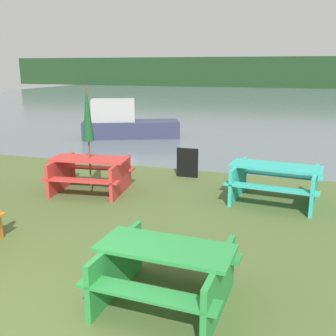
{
  "coord_description": "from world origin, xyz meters",
  "views": [
    {
      "loc": [
        2.71,
        -2.78,
        2.78
      ],
      "look_at": [
        0.41,
        4.28,
        0.85
      ],
      "focal_mm": 42.0,
      "sensor_mm": 36.0,
      "label": 1
    }
  ],
  "objects_px": {
    "umbrella_darkgreen": "(87,115)",
    "picnic_table_green": "(165,269)",
    "picnic_table_teal": "(275,180)",
    "signboard": "(187,163)",
    "picnic_table_red": "(90,172)",
    "boat": "(126,124)"
  },
  "relations": [
    {
      "from": "umbrella_darkgreen",
      "to": "picnic_table_green",
      "type": "bearing_deg",
      "value": -50.43
    },
    {
      "from": "picnic_table_green",
      "to": "picnic_table_teal",
      "type": "bearing_deg",
      "value": 76.2
    },
    {
      "from": "picnic_table_teal",
      "to": "umbrella_darkgreen",
      "type": "distance_m",
      "value": 4.25
    },
    {
      "from": "picnic_table_teal",
      "to": "umbrella_darkgreen",
      "type": "xyz_separation_m",
      "value": [
        -4.03,
        -0.53,
        1.27
      ]
    },
    {
      "from": "picnic_table_green",
      "to": "umbrella_darkgreen",
      "type": "relative_size",
      "value": 0.7
    },
    {
      "from": "picnic_table_green",
      "to": "signboard",
      "type": "height_order",
      "value": "signboard"
    },
    {
      "from": "umbrella_darkgreen",
      "to": "signboard",
      "type": "bearing_deg",
      "value": 45.98
    },
    {
      "from": "picnic_table_teal",
      "to": "umbrella_darkgreen",
      "type": "relative_size",
      "value": 0.83
    },
    {
      "from": "picnic_table_red",
      "to": "signboard",
      "type": "xyz_separation_m",
      "value": [
        1.78,
        1.84,
        -0.09
      ]
    },
    {
      "from": "boat",
      "to": "signboard",
      "type": "height_order",
      "value": "boat"
    },
    {
      "from": "umbrella_darkgreen",
      "to": "boat",
      "type": "relative_size",
      "value": 0.59
    },
    {
      "from": "signboard",
      "to": "picnic_table_green",
      "type": "bearing_deg",
      "value": -77.37
    },
    {
      "from": "signboard",
      "to": "boat",
      "type": "bearing_deg",
      "value": 128.39
    },
    {
      "from": "picnic_table_green",
      "to": "picnic_table_teal",
      "type": "height_order",
      "value": "picnic_table_teal"
    },
    {
      "from": "picnic_table_teal",
      "to": "signboard",
      "type": "relative_size",
      "value": 2.62
    },
    {
      "from": "boat",
      "to": "picnic_table_teal",
      "type": "bearing_deg",
      "value": -68.17
    },
    {
      "from": "picnic_table_red",
      "to": "boat",
      "type": "bearing_deg",
      "value": 107.36
    },
    {
      "from": "picnic_table_teal",
      "to": "boat",
      "type": "height_order",
      "value": "boat"
    },
    {
      "from": "signboard",
      "to": "umbrella_darkgreen",
      "type": "bearing_deg",
      "value": -134.02
    },
    {
      "from": "picnic_table_red",
      "to": "signboard",
      "type": "relative_size",
      "value": 2.49
    },
    {
      "from": "picnic_table_red",
      "to": "picnic_table_teal",
      "type": "bearing_deg",
      "value": 7.54
    },
    {
      "from": "picnic_table_green",
      "to": "signboard",
      "type": "bearing_deg",
      "value": 102.63
    }
  ]
}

